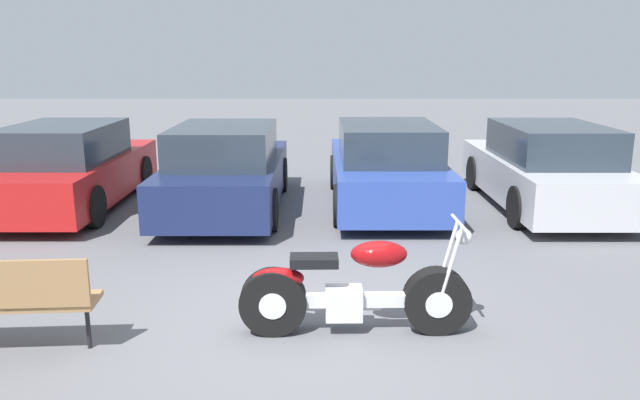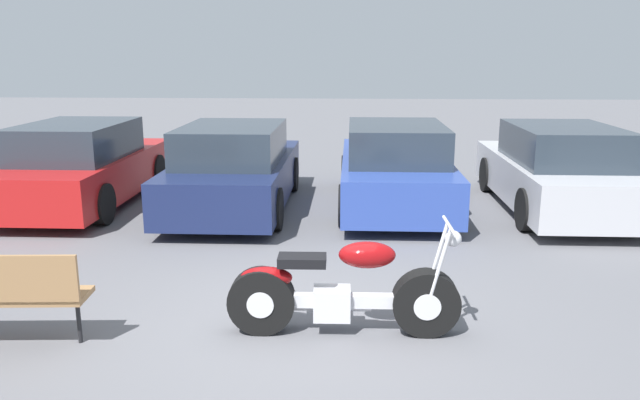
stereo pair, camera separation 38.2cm
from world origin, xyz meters
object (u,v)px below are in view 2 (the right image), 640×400
Objects in this scene: parked_car_silver at (557,171)px; motorcycle at (340,293)px; parked_car_navy at (235,170)px; parked_car_blue at (395,168)px; parked_car_red at (83,166)px.

motorcycle is at bearing -125.64° from parked_car_silver.
parked_car_navy is 1.00× the size of parked_car_blue.
parked_car_navy is at bearing -3.90° from parked_car_red.
parked_car_navy and parked_car_blue have the same top height.
parked_car_red is 1.00× the size of parked_car_silver.
motorcycle is 0.50× the size of parked_car_red.
parked_car_red is 5.31m from parked_car_blue.
motorcycle is 0.50× the size of parked_car_silver.
parked_car_blue is 2.66m from parked_car_silver.
parked_car_navy is at bearing -174.12° from parked_car_blue.
motorcycle is at bearing -68.60° from parked_car_navy.
parked_car_blue reaches higher than motorcycle.
motorcycle is 5.04m from parked_car_navy.
parked_car_blue is at bearing 177.54° from parked_car_silver.
parked_car_red is 1.00× the size of parked_car_blue.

